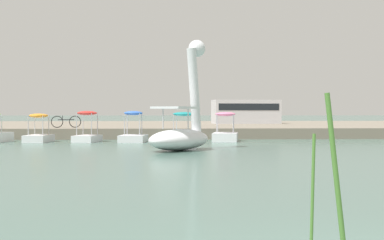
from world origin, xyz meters
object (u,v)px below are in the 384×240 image
(pedal_boat_red, at_px, (87,132))
(pedal_boat_orange, at_px, (39,133))
(swan_boat, at_px, (182,128))
(pedal_boat_teal, at_px, (184,133))
(bicycle_parked, at_px, (66,122))
(pedal_boat_pink, at_px, (225,133))
(parked_van, at_px, (246,111))
(pedal_boat_blue, at_px, (133,134))

(pedal_boat_red, bearing_deg, pedal_boat_orange, -180.00)
(swan_boat, bearing_deg, pedal_boat_red, 124.40)
(pedal_boat_teal, bearing_deg, pedal_boat_orange, -179.86)
(swan_boat, height_order, bicycle_parked, swan_boat)
(pedal_boat_pink, relative_size, pedal_boat_orange, 1.09)
(pedal_boat_red, distance_m, pedal_boat_orange, 2.29)
(parked_van, bearing_deg, pedal_boat_orange, -129.65)
(pedal_boat_orange, xyz_separation_m, parked_van, (12.17, 14.68, 1.08))
(pedal_boat_blue, bearing_deg, bicycle_parked, 131.62)
(pedal_boat_red, bearing_deg, pedal_boat_pink, 1.17)
(pedal_boat_pink, bearing_deg, pedal_boat_orange, -179.13)
(bicycle_parked, bearing_deg, pedal_boat_orange, -98.68)
(pedal_boat_blue, bearing_deg, pedal_boat_pink, 4.00)
(swan_boat, distance_m, bicycle_parked, 11.97)
(pedal_boat_red, height_order, parked_van, parked_van)
(swan_boat, bearing_deg, parked_van, 74.99)
(pedal_boat_teal, relative_size, pedal_boat_orange, 1.14)
(pedal_boat_pink, height_order, pedal_boat_blue, pedal_boat_blue)
(bicycle_parked, bearing_deg, pedal_boat_blue, -48.38)
(pedal_boat_blue, relative_size, bicycle_parked, 1.28)
(pedal_boat_teal, relative_size, pedal_boat_red, 1.20)
(pedal_boat_teal, xyz_separation_m, pedal_boat_blue, (-2.43, -0.19, -0.04))
(pedal_boat_pink, relative_size, pedal_boat_blue, 1.11)
(pedal_boat_teal, distance_m, pedal_boat_red, 4.63)
(pedal_boat_red, distance_m, bicycle_parked, 4.49)
(parked_van, bearing_deg, bicycle_parked, -137.62)
(swan_boat, height_order, parked_van, swan_boat)
(pedal_boat_blue, height_order, bicycle_parked, pedal_boat_blue)
(pedal_boat_orange, distance_m, parked_van, 19.10)
(pedal_boat_teal, bearing_deg, parked_van, 70.29)
(swan_boat, relative_size, pedal_boat_pink, 1.88)
(pedal_boat_pink, bearing_deg, parked_van, 77.47)
(pedal_boat_teal, bearing_deg, bicycle_parked, 146.60)
(pedal_boat_teal, xyz_separation_m, bicycle_parked, (-6.28, 4.14, 0.48))
(pedal_boat_pink, xyz_separation_m, pedal_boat_teal, (-2.02, -0.12, 0.03))
(swan_boat, relative_size, pedal_boat_red, 2.16)
(bicycle_parked, bearing_deg, pedal_boat_pink, -25.85)
(pedal_boat_pink, height_order, pedal_boat_red, pedal_boat_red)
(pedal_boat_teal, relative_size, bicycle_parked, 1.49)
(swan_boat, bearing_deg, pedal_boat_pink, 69.55)
(swan_boat, distance_m, parked_van, 21.67)
(pedal_boat_pink, bearing_deg, swan_boat, -110.45)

